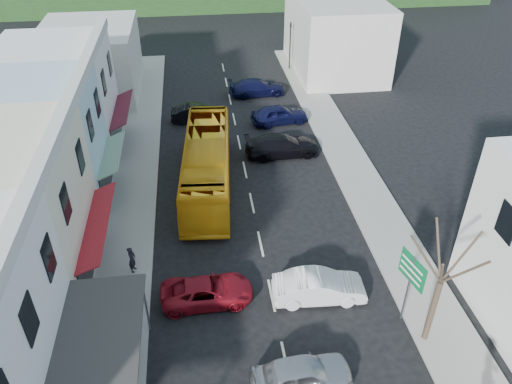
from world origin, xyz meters
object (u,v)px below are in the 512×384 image
(direction_sign, at_px, (408,289))
(traffic_signal, at_px, (290,46))
(car_silver, at_px, (302,374))
(pedestrian_left, at_px, (132,258))
(street_tree, at_px, (440,282))
(bus, at_px, (207,166))
(car_red, at_px, (207,290))
(car_white, at_px, (319,288))

(direction_sign, distance_m, traffic_signal, 32.77)
(car_silver, height_order, pedestrian_left, pedestrian_left)
(direction_sign, distance_m, street_tree, 2.23)
(bus, distance_m, street_tree, 16.78)
(pedestrian_left, height_order, traffic_signal, traffic_signal)
(car_red, relative_size, direction_sign, 1.18)
(pedestrian_left, xyz_separation_m, direction_sign, (12.83, -4.83, 0.95))
(street_tree, bearing_deg, pedestrian_left, 155.28)
(pedestrian_left, bearing_deg, street_tree, -100.28)
(bus, relative_size, direction_sign, 2.97)
(bus, bearing_deg, car_white, -60.95)
(bus, relative_size, street_tree, 1.60)
(pedestrian_left, height_order, direction_sign, direction_sign)
(car_red, bearing_deg, street_tree, -112.16)
(car_silver, relative_size, direction_sign, 1.13)
(car_white, distance_m, street_tree, 6.01)
(bus, xyz_separation_m, car_white, (4.90, -10.80, -0.85))
(bus, height_order, direction_sign, direction_sign)
(car_white, height_order, traffic_signal, traffic_signal)
(street_tree, bearing_deg, car_silver, -165.52)
(street_tree, distance_m, traffic_signal, 34.13)
(car_white, bearing_deg, bus, 27.52)
(car_silver, distance_m, car_white, 5.04)
(car_white, relative_size, traffic_signal, 0.92)
(car_silver, relative_size, traffic_signal, 0.92)
(direction_sign, bearing_deg, car_white, 140.19)
(traffic_signal, bearing_deg, car_silver, 75.51)
(car_silver, xyz_separation_m, car_red, (-3.63, 5.24, 0.00))
(bus, bearing_deg, pedestrian_left, -114.34)
(pedestrian_left, height_order, street_tree, street_tree)
(bus, bearing_deg, car_red, -88.47)
(car_white, xyz_separation_m, street_tree, (4.21, -3.14, 2.93))
(bus, xyz_separation_m, car_silver, (3.07, -15.50, -0.85))
(car_red, xyz_separation_m, direction_sign, (9.09, -2.33, 1.25))
(car_silver, relative_size, car_red, 0.96)
(car_silver, height_order, street_tree, street_tree)
(car_red, relative_size, pedestrian_left, 2.71)
(car_red, bearing_deg, car_white, -96.94)
(car_red, height_order, traffic_signal, traffic_signal)
(bus, height_order, traffic_signal, traffic_signal)
(car_white, bearing_deg, street_tree, -123.63)
(car_white, bearing_deg, car_silver, 161.85)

